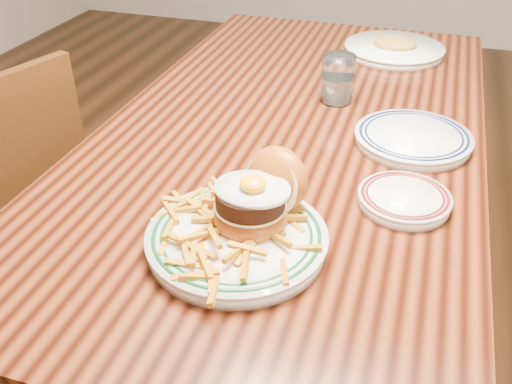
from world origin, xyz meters
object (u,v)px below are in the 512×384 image
(table, at_px, (292,158))
(main_plate, at_px, (244,223))
(chair_left, at_px, (3,212))
(side_plate, at_px, (404,199))

(table, height_order, main_plate, main_plate)
(chair_left, bearing_deg, side_plate, 12.52)
(table, bearing_deg, main_plate, -86.27)
(side_plate, bearing_deg, table, 151.75)
(table, distance_m, main_plate, 0.46)
(table, xyz_separation_m, chair_left, (-0.74, -0.18, -0.19))
(chair_left, height_order, side_plate, chair_left)
(chair_left, bearing_deg, table, 30.42)
(main_plate, bearing_deg, side_plate, 57.98)
(main_plate, relative_size, side_plate, 1.81)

